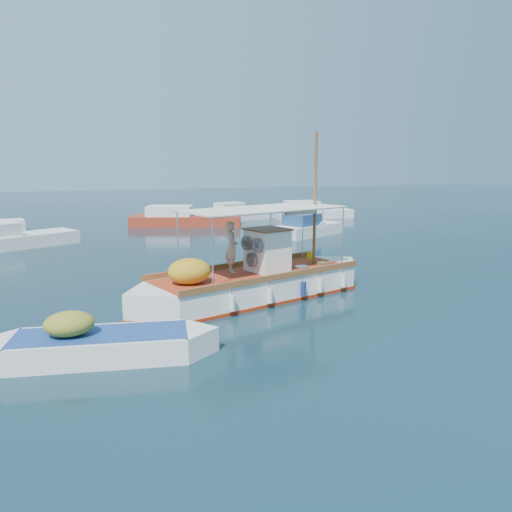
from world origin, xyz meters
name	(u,v)px	position (x,y,z in m)	size (l,w,h in m)	color
ground	(276,300)	(0.00, 0.00, 0.00)	(160.00, 160.00, 0.00)	black
fishing_caique	(255,283)	(-0.66, 0.57, 0.58)	(10.26, 5.15, 6.56)	white
dinghy	(99,347)	(-6.56, -3.78, 0.32)	(6.17, 2.47, 1.53)	white
bg_boat_nw	(5,241)	(-11.20, 15.93, 0.49)	(8.09, 5.79, 1.80)	silver
bg_boat_n	(183,219)	(1.09, 23.67, 0.49)	(9.38, 5.55, 1.80)	#9E2E1A
bg_boat_ne	(307,229)	(8.29, 14.88, 0.49)	(5.83, 4.37, 1.80)	silver
bg_boat_e	(310,213)	(13.39, 25.09, 0.49)	(7.37, 3.11, 1.80)	silver
bg_boat_far_n	(236,215)	(6.31, 25.71, 0.49)	(6.09, 3.64, 1.80)	silver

